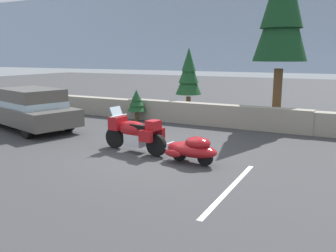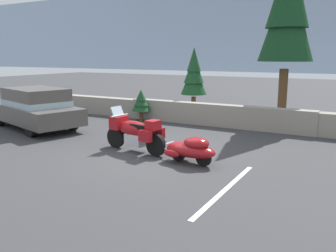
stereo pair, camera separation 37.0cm
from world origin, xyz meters
TOP-DOWN VIEW (x-y plane):
  - ground_plane at (0.00, 0.00)m, footprint 80.00×80.00m
  - stone_guard_wall at (0.07, 5.22)m, footprint 24.00×0.62m
  - distant_ridgeline at (0.00, 95.21)m, footprint 240.00×80.00m
  - touring_motorcycle at (-0.60, 0.11)m, footprint 2.31×0.93m
  - car_shaped_trailer at (1.44, -0.16)m, footprint 2.23×0.92m
  - suv_at_left_edge at (-6.12, 1.10)m, footprint 5.15×3.16m
  - pine_tree_tall at (2.29, 6.97)m, footprint 2.24×2.24m
  - pine_tree_far_right at (-1.84, 6.88)m, footprint 1.24×1.24m
  - pine_sapling_near at (-3.37, 4.63)m, footprint 0.85×0.85m
  - parking_stripe_marker at (2.95, -1.50)m, footprint 0.12×3.60m

SIDE VIEW (x-z plane):
  - ground_plane at x=0.00m, z-range 0.00..0.00m
  - parking_stripe_marker at x=2.95m, z-range 0.00..0.01m
  - car_shaped_trailer at x=1.44m, z-range 0.03..0.79m
  - stone_guard_wall at x=0.07m, z-range -0.02..0.90m
  - touring_motorcycle at x=-0.60m, z-range -0.04..1.29m
  - suv_at_left_edge at x=-6.12m, z-range 0.03..1.66m
  - pine_sapling_near at x=-3.37m, z-range 0.18..1.58m
  - pine_tree_far_right at x=-1.84m, z-range 0.41..3.69m
  - pine_tree_tall at x=2.29m, z-range 1.03..9.16m
  - distant_ridgeline at x=0.00m, z-range 0.00..16.00m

